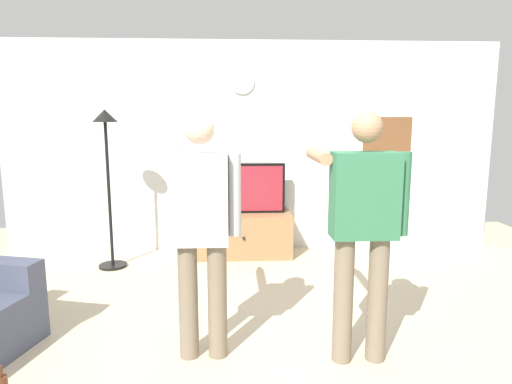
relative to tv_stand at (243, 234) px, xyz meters
The scene contains 9 objects.
ground_plane 2.62m from the tv_stand, 87.20° to the right, with size 8.40×8.40×0.00m, color beige.
back_wall 1.14m from the tv_stand, 70.02° to the left, with size 6.40×0.10×2.70m, color silver.
tv_stand is the anchor object (origin of this frame).
television 0.59m from the tv_stand, 90.00° to the left, with size 1.06×0.07×0.63m.
wall_clock 1.94m from the tv_stand, 90.00° to the left, with size 0.32×0.32×0.03m, color white.
framed_picture 2.28m from the tv_stand, ahead, with size 0.63×0.04×0.52m, color brown.
floor_lamp 1.90m from the tv_stand, 166.07° to the right, with size 0.32×0.32×1.83m.
person_standing_nearer_lamp 2.56m from the tv_stand, 98.27° to the right, with size 0.56×0.78×1.77m.
person_standing_nearer_couch 2.76m from the tv_stand, 73.11° to the right, with size 0.63×0.78×1.78m.
Camera 1 is at (-0.26, -2.93, 1.75)m, focal length 31.49 mm.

